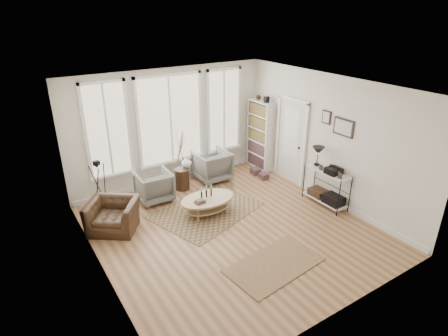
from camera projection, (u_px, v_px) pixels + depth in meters
room at (232, 165)px, 7.17m from camera, size 5.50×5.54×2.90m
bay_window at (171, 122)px, 9.16m from camera, size 4.14×0.12×2.24m
door at (291, 139)px, 9.42m from camera, size 0.09×1.06×2.22m
bookcase at (260, 135)px, 10.25m from camera, size 0.31×0.85×2.06m
low_shelf at (326, 184)px, 8.46m from camera, size 0.38×1.08×1.30m
wall_art at (339, 125)px, 8.03m from camera, size 0.04×0.88×0.44m
rug_main at (206, 210)px, 8.40m from camera, size 2.63×2.26×0.01m
rug_runner at (274, 265)px, 6.64m from camera, size 1.81×1.14×0.01m
coffee_table at (207, 202)px, 8.14m from camera, size 1.24×0.79×0.57m
armchair_left at (154, 186)px, 8.71m from camera, size 0.80×0.82×0.72m
armchair_right at (212, 166)px, 9.74m from camera, size 0.85×0.88×0.78m
side_table at (181, 162)px, 9.09m from camera, size 0.36×0.36×1.50m
vase at (187, 162)px, 9.25m from camera, size 0.26×0.26×0.26m
accent_chair at (113, 215)px, 7.60m from camera, size 1.27×1.25×0.63m
tripod_camera at (100, 191)px, 8.00m from camera, size 0.45×0.45×1.28m
book_stack_near at (255, 171)px, 10.16m from camera, size 0.23×0.28×0.17m
book_stack_far at (264, 176)px, 9.88m from camera, size 0.21×0.26×0.16m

